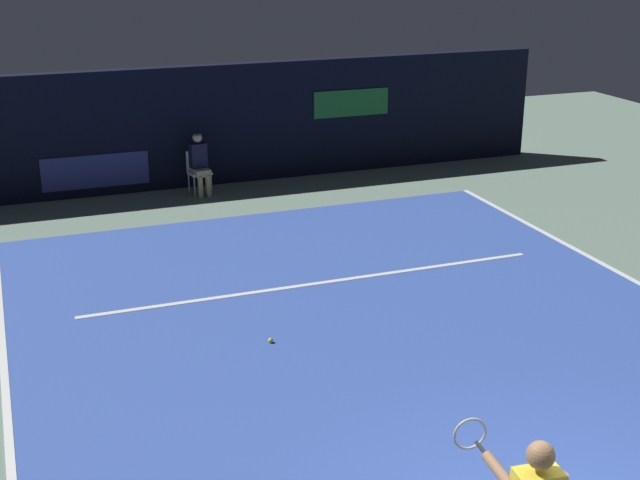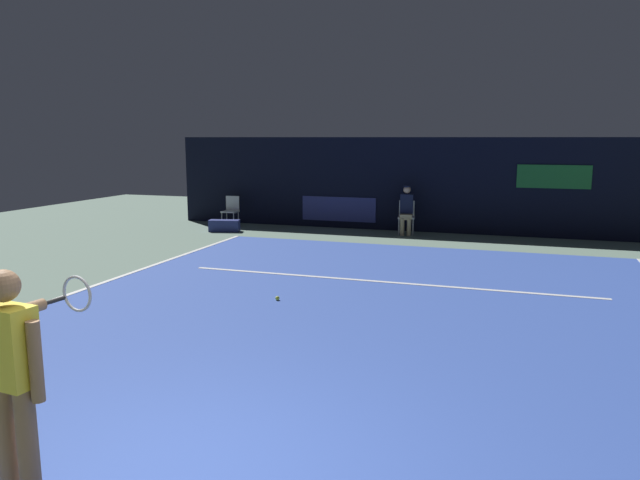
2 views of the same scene
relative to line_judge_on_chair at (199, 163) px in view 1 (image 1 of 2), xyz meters
The scene contains 7 objects.
ground_plane 7.64m from the line_judge_on_chair, 85.43° to the right, with size 29.96×29.96×0.00m, color slate.
court_surface 7.64m from the line_judge_on_chair, 85.43° to the right, with size 9.64×11.63×0.01m, color #3856B2.
line_sideline_right 8.68m from the line_judge_on_chair, 118.75° to the right, with size 0.10×11.63×0.01m, color white.
line_service 5.63m from the line_judge_on_chair, 83.77° to the right, with size 7.52×0.10×0.01m, color white.
back_wall 1.13m from the line_judge_on_chair, 50.56° to the left, with size 15.33×0.33×2.60m.
line_judge_on_chair is the anchor object (origin of this frame).
tennis_ball 7.36m from the line_judge_on_chair, 95.77° to the right, with size 0.07×0.07×0.07m, color #CCE033.
Camera 1 is at (-4.47, -5.20, 5.34)m, focal length 49.20 mm.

